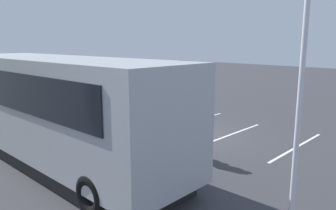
{
  "coord_description": "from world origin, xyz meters",
  "views": [
    {
      "loc": [
        -8.55,
        9.35,
        3.68
      ],
      "look_at": [
        1.07,
        0.11,
        1.1
      ],
      "focal_mm": 34.67,
      "sensor_mm": 36.0,
      "label": 1
    }
  ],
  "objects_px": {
    "spectator_right": "(127,112)",
    "stunt_motorcycle": "(181,102)",
    "tour_bus": "(58,112)",
    "flagpole": "(300,72)",
    "spectator_left": "(168,121)",
    "spectator_centre": "(139,119)",
    "spectator_far_right": "(100,109)",
    "traffic_cone": "(201,120)",
    "spectator_far_left": "(189,129)",
    "parked_motorcycle_silver": "(71,119)"
  },
  "relations": [
    {
      "from": "parked_motorcycle_silver",
      "to": "spectator_far_right",
      "type": "bearing_deg",
      "value": -149.04
    },
    {
      "from": "spectator_right",
      "to": "flagpole",
      "type": "xyz_separation_m",
      "value": [
        -7.86,
        2.73,
        2.21
      ]
    },
    {
      "from": "spectator_left",
      "to": "traffic_cone",
      "type": "bearing_deg",
      "value": -67.11
    },
    {
      "from": "spectator_far_right",
      "to": "traffic_cone",
      "type": "relative_size",
      "value": 2.63
    },
    {
      "from": "tour_bus",
      "to": "spectator_left",
      "type": "distance_m",
      "value": 3.51
    },
    {
      "from": "spectator_far_left",
      "to": "flagpole",
      "type": "height_order",
      "value": "flagpole"
    },
    {
      "from": "spectator_left",
      "to": "spectator_right",
      "type": "xyz_separation_m",
      "value": [
        2.3,
        -0.01,
        -0.03
      ]
    },
    {
      "from": "spectator_far_left",
      "to": "stunt_motorcycle",
      "type": "xyz_separation_m",
      "value": [
        4.91,
        -4.75,
        -0.4
      ]
    },
    {
      "from": "spectator_far_left",
      "to": "spectator_far_right",
      "type": "bearing_deg",
      "value": 4.14
    },
    {
      "from": "spectator_far_right",
      "to": "stunt_motorcycle",
      "type": "xyz_separation_m",
      "value": [
        0.29,
        -5.09,
        -0.38
      ]
    },
    {
      "from": "flagpole",
      "to": "tour_bus",
      "type": "bearing_deg",
      "value": 3.16
    },
    {
      "from": "stunt_motorcycle",
      "to": "spectator_far_left",
      "type": "bearing_deg",
      "value": 135.94
    },
    {
      "from": "spectator_far_right",
      "to": "stunt_motorcycle",
      "type": "relative_size",
      "value": 0.81
    },
    {
      "from": "spectator_left",
      "to": "traffic_cone",
      "type": "distance_m",
      "value": 3.78
    },
    {
      "from": "spectator_centre",
      "to": "spectator_far_left",
      "type": "bearing_deg",
      "value": -175.14
    },
    {
      "from": "spectator_left",
      "to": "spectator_right",
      "type": "distance_m",
      "value": 2.3
    },
    {
      "from": "stunt_motorcycle",
      "to": "flagpole",
      "type": "height_order",
      "value": "flagpole"
    },
    {
      "from": "tour_bus",
      "to": "spectator_centre",
      "type": "distance_m",
      "value": 2.98
    },
    {
      "from": "spectator_far_right",
      "to": "parked_motorcycle_silver",
      "type": "xyz_separation_m",
      "value": [
        1.16,
        0.69,
        -0.51
      ]
    },
    {
      "from": "spectator_centre",
      "to": "spectator_right",
      "type": "xyz_separation_m",
      "value": [
        0.98,
        -0.22,
        0.08
      ]
    },
    {
      "from": "tour_bus",
      "to": "flagpole",
      "type": "distance_m",
      "value": 7.27
    },
    {
      "from": "spectator_left",
      "to": "flagpole",
      "type": "height_order",
      "value": "flagpole"
    },
    {
      "from": "spectator_far_left",
      "to": "spectator_far_right",
      "type": "relative_size",
      "value": 1.03
    },
    {
      "from": "spectator_right",
      "to": "stunt_motorcycle",
      "type": "height_order",
      "value": "spectator_right"
    },
    {
      "from": "spectator_far_left",
      "to": "spectator_centre",
      "type": "relative_size",
      "value": 1.03
    },
    {
      "from": "spectator_centre",
      "to": "spectator_right",
      "type": "height_order",
      "value": "spectator_right"
    },
    {
      "from": "spectator_left",
      "to": "flagpole",
      "type": "distance_m",
      "value": 6.57
    },
    {
      "from": "spectator_right",
      "to": "parked_motorcycle_silver",
      "type": "relative_size",
      "value": 0.86
    },
    {
      "from": "spectator_far_right",
      "to": "parked_motorcycle_silver",
      "type": "relative_size",
      "value": 0.81
    },
    {
      "from": "tour_bus",
      "to": "spectator_far_left",
      "type": "xyz_separation_m",
      "value": [
        -2.46,
        -3.09,
        -0.63
      ]
    },
    {
      "from": "stunt_motorcycle",
      "to": "spectator_far_right",
      "type": "bearing_deg",
      "value": 93.24
    },
    {
      "from": "tour_bus",
      "to": "flagpole",
      "type": "relative_size",
      "value": 1.45
    },
    {
      "from": "flagpole",
      "to": "traffic_cone",
      "type": "xyz_separation_m",
      "value": [
        7.0,
        -6.12,
        -2.96
      ]
    },
    {
      "from": "spectator_far_left",
      "to": "spectator_right",
      "type": "bearing_deg",
      "value": -0.56
    },
    {
      "from": "spectator_left",
      "to": "spectator_far_right",
      "type": "height_order",
      "value": "spectator_left"
    },
    {
      "from": "tour_bus",
      "to": "spectator_far_left",
      "type": "relative_size",
      "value": 5.64
    },
    {
      "from": "spectator_centre",
      "to": "flagpole",
      "type": "distance_m",
      "value": 7.67
    },
    {
      "from": "spectator_far_left",
      "to": "spectator_right",
      "type": "height_order",
      "value": "spectator_right"
    },
    {
      "from": "parked_motorcycle_silver",
      "to": "spectator_left",
      "type": "bearing_deg",
      "value": -167.75
    },
    {
      "from": "stunt_motorcycle",
      "to": "traffic_cone",
      "type": "relative_size",
      "value": 3.26
    },
    {
      "from": "spectator_left",
      "to": "tour_bus",
      "type": "bearing_deg",
      "value": 64.02
    },
    {
      "from": "spectator_right",
      "to": "spectator_far_right",
      "type": "xyz_separation_m",
      "value": [
        1.37,
        0.37,
        -0.06
      ]
    },
    {
      "from": "spectator_far_left",
      "to": "spectator_far_right",
      "type": "xyz_separation_m",
      "value": [
        4.62,
        0.33,
        -0.02
      ]
    },
    {
      "from": "spectator_left",
      "to": "spectator_centre",
      "type": "bearing_deg",
      "value": 9.15
    },
    {
      "from": "tour_bus",
      "to": "spectator_far_left",
      "type": "bearing_deg",
      "value": -128.57
    },
    {
      "from": "spectator_right",
      "to": "traffic_cone",
      "type": "xyz_separation_m",
      "value": [
        -0.86,
        -3.39,
        -0.75
      ]
    },
    {
      "from": "tour_bus",
      "to": "spectator_centre",
      "type": "bearing_deg",
      "value": -93.92
    },
    {
      "from": "parked_motorcycle_silver",
      "to": "traffic_cone",
      "type": "height_order",
      "value": "parked_motorcycle_silver"
    },
    {
      "from": "spectator_left",
      "to": "spectator_right",
      "type": "height_order",
      "value": "spectator_left"
    },
    {
      "from": "spectator_centre",
      "to": "traffic_cone",
      "type": "bearing_deg",
      "value": -88.08
    }
  ]
}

